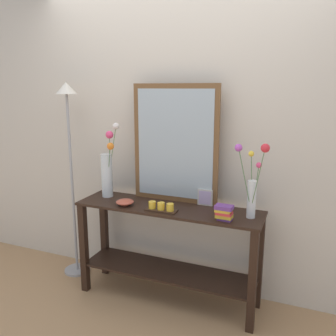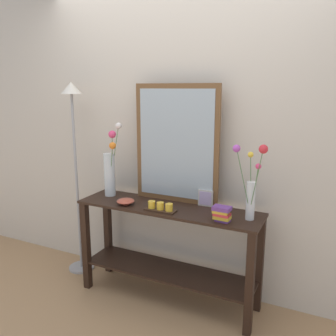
# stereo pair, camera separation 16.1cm
# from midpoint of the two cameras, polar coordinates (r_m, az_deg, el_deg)

# --- Properties ---
(ground_plane) EXTENTS (7.00, 6.00, 0.02)m
(ground_plane) POSITION_cam_midpoint_polar(r_m,az_deg,el_deg) (3.16, -1.56, -20.27)
(ground_plane) COLOR #A87F56
(wall_back) EXTENTS (6.40, 0.08, 2.70)m
(wall_back) POSITION_cam_midpoint_polar(r_m,az_deg,el_deg) (2.96, 0.79, 5.77)
(wall_back) COLOR beige
(wall_back) RESTS_ON ground
(console_table) EXTENTS (1.48, 0.40, 0.80)m
(console_table) POSITION_cam_midpoint_polar(r_m,az_deg,el_deg) (2.91, -1.62, -11.86)
(console_table) COLOR black
(console_table) RESTS_ON ground
(mirror_leaning) EXTENTS (0.72, 0.03, 0.95)m
(mirror_leaning) POSITION_cam_midpoint_polar(r_m,az_deg,el_deg) (2.83, -0.48, 3.86)
(mirror_leaning) COLOR brown
(mirror_leaning) RESTS_ON console_table
(tall_vase_left) EXTENTS (0.16, 0.14, 0.63)m
(tall_vase_left) POSITION_cam_midpoint_polar(r_m,az_deg,el_deg) (3.05, -11.19, -0.25)
(tall_vase_left) COLOR silver
(tall_vase_left) RESTS_ON console_table
(vase_right) EXTENTS (0.23, 0.19, 0.56)m
(vase_right) POSITION_cam_midpoint_polar(r_m,az_deg,el_deg) (2.54, 11.67, -2.73)
(vase_right) COLOR silver
(vase_right) RESTS_ON console_table
(candle_tray) EXTENTS (0.24, 0.09, 0.07)m
(candle_tray) POSITION_cam_midpoint_polar(r_m,az_deg,el_deg) (2.70, -2.85, -6.38)
(candle_tray) COLOR #382316
(candle_tray) RESTS_ON console_table
(picture_frame_small) EXTENTS (0.12, 0.01, 0.13)m
(picture_frame_small) POSITION_cam_midpoint_polar(r_m,az_deg,el_deg) (2.82, 4.35, -4.77)
(picture_frame_small) COLOR #B7B2AD
(picture_frame_small) RESTS_ON console_table
(decorative_bowl) EXTENTS (0.14, 0.14, 0.05)m
(decorative_bowl) POSITION_cam_midpoint_polar(r_m,az_deg,el_deg) (2.86, -8.58, -5.45)
(decorative_bowl) COLOR #B24C38
(decorative_bowl) RESTS_ON console_table
(book_stack) EXTENTS (0.13, 0.10, 0.11)m
(book_stack) POSITION_cam_midpoint_polar(r_m,az_deg,el_deg) (2.53, 7.19, -7.10)
(book_stack) COLOR #663884
(book_stack) RESTS_ON console_table
(floor_lamp) EXTENTS (0.24, 0.24, 1.76)m
(floor_lamp) POSITION_cam_midpoint_polar(r_m,az_deg,el_deg) (3.27, -16.89, 3.04)
(floor_lamp) COLOR #9E9EA3
(floor_lamp) RESTS_ON ground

